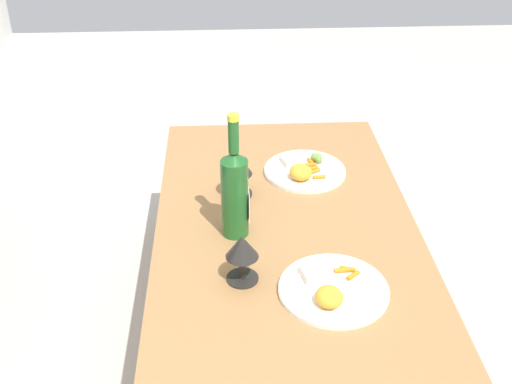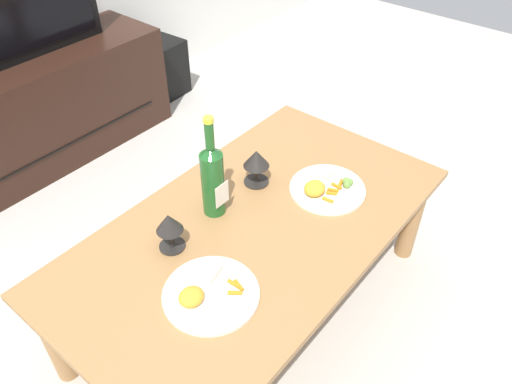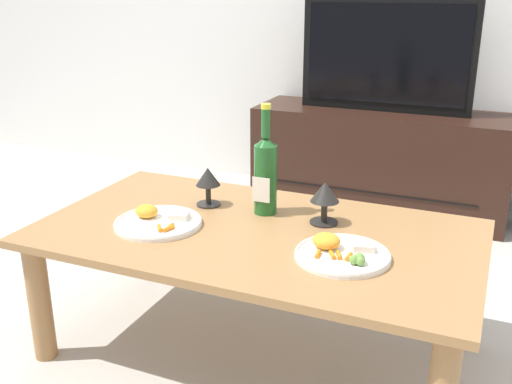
{
  "view_description": "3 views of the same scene",
  "coord_description": "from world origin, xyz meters",
  "px_view_note": "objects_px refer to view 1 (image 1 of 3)",
  "views": [
    {
      "loc": [
        -1.5,
        0.17,
        1.46
      ],
      "look_at": [
        0.01,
        0.09,
        0.53
      ],
      "focal_mm": 45.11,
      "sensor_mm": 36.0,
      "label": 1
    },
    {
      "loc": [
        -0.9,
        -0.74,
        1.55
      ],
      "look_at": [
        0.04,
        0.02,
        0.53
      ],
      "focal_mm": 35.15,
      "sensor_mm": 36.0,
      "label": 2
    },
    {
      "loc": [
        0.66,
        -1.54,
        1.14
      ],
      "look_at": [
        -0.04,
        0.08,
        0.52
      ],
      "focal_mm": 41.47,
      "sensor_mm": 36.0,
      "label": 3
    }
  ],
  "objects_px": {
    "dining_table": "(286,243)",
    "wine_bottle": "(235,190)",
    "goblet_left": "(242,250)",
    "goblet_right": "(237,168)",
    "dinner_plate_left": "(332,289)",
    "dinner_plate_right": "(304,170)"
  },
  "relations": [
    {
      "from": "dining_table",
      "to": "wine_bottle",
      "type": "relative_size",
      "value": 3.71
    },
    {
      "from": "goblet_right",
      "to": "dinner_plate_right",
      "type": "bearing_deg",
      "value": -61.94
    },
    {
      "from": "wine_bottle",
      "to": "goblet_right",
      "type": "distance_m",
      "value": 0.21
    },
    {
      "from": "dinner_plate_left",
      "to": "dinner_plate_right",
      "type": "distance_m",
      "value": 0.59
    },
    {
      "from": "dining_table",
      "to": "dinner_plate_right",
      "type": "bearing_deg",
      "value": -16.31
    },
    {
      "from": "dining_table",
      "to": "goblet_right",
      "type": "relative_size",
      "value": 9.83
    },
    {
      "from": "dinner_plate_right",
      "to": "dining_table",
      "type": "bearing_deg",
      "value": 163.69
    },
    {
      "from": "goblet_left",
      "to": "dinner_plate_left",
      "type": "height_order",
      "value": "goblet_left"
    },
    {
      "from": "dinner_plate_right",
      "to": "goblet_right",
      "type": "bearing_deg",
      "value": 118.06
    },
    {
      "from": "goblet_left",
      "to": "dinner_plate_right",
      "type": "bearing_deg",
      "value": -22.66
    },
    {
      "from": "goblet_left",
      "to": "goblet_right",
      "type": "bearing_deg",
      "value": -0.0
    },
    {
      "from": "dining_table",
      "to": "wine_bottle",
      "type": "bearing_deg",
      "value": 101.57
    },
    {
      "from": "goblet_right",
      "to": "dining_table",
      "type": "bearing_deg",
      "value": -142.43
    },
    {
      "from": "dinner_plate_left",
      "to": "dinner_plate_right",
      "type": "relative_size",
      "value": 1.03
    },
    {
      "from": "wine_bottle",
      "to": "goblet_right",
      "type": "relative_size",
      "value": 2.65
    },
    {
      "from": "wine_bottle",
      "to": "goblet_right",
      "type": "height_order",
      "value": "wine_bottle"
    },
    {
      "from": "goblet_right",
      "to": "dinner_plate_left",
      "type": "relative_size",
      "value": 0.5
    },
    {
      "from": "wine_bottle",
      "to": "dinner_plate_right",
      "type": "bearing_deg",
      "value": -35.74
    },
    {
      "from": "dining_table",
      "to": "dinner_plate_right",
      "type": "height_order",
      "value": "dinner_plate_right"
    },
    {
      "from": "goblet_left",
      "to": "dinner_plate_right",
      "type": "distance_m",
      "value": 0.58
    },
    {
      "from": "goblet_right",
      "to": "dinner_plate_left",
      "type": "xyz_separation_m",
      "value": [
        -0.47,
        -0.22,
        -0.08
      ]
    },
    {
      "from": "dining_table",
      "to": "goblet_left",
      "type": "xyz_separation_m",
      "value": [
        -0.23,
        0.13,
        0.15
      ]
    }
  ]
}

